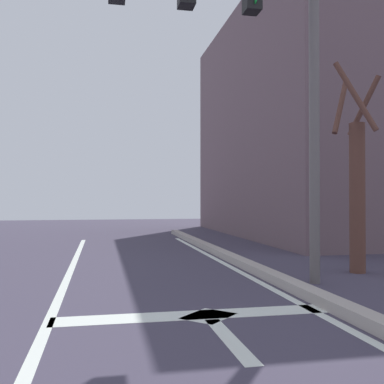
# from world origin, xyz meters

# --- Properties ---
(lane_line_center) EXTENTS (0.12, 20.00, 0.01)m
(lane_line_center) POSITION_xyz_m (-0.29, 6.00, 0.00)
(lane_line_center) COLOR silver
(lane_line_center) RESTS_ON ground
(lane_line_curbside) EXTENTS (0.12, 20.00, 0.01)m
(lane_line_curbside) POSITION_xyz_m (2.69, 6.00, 0.00)
(lane_line_curbside) COLOR silver
(lane_line_curbside) RESTS_ON ground
(stop_bar) EXTENTS (3.14, 0.40, 0.01)m
(stop_bar) POSITION_xyz_m (1.28, 6.32, 0.00)
(stop_bar) COLOR silver
(stop_bar) RESTS_ON ground
(lane_arrow_stem) EXTENTS (0.16, 1.40, 0.01)m
(lane_arrow_stem) POSITION_xyz_m (1.43, 5.39, 0.00)
(lane_arrow_stem) COLOR silver
(lane_arrow_stem) RESTS_ON ground
(lane_arrow_head) EXTENTS (0.71, 0.71, 0.01)m
(lane_arrow_head) POSITION_xyz_m (1.43, 6.24, 0.00)
(lane_arrow_head) COLOR silver
(lane_arrow_head) RESTS_ON ground
(curb_strip) EXTENTS (0.24, 24.00, 0.14)m
(curb_strip) POSITION_xyz_m (2.94, 6.00, 0.07)
(curb_strip) COLOR #A79C95
(curb_strip) RESTS_ON ground
(traffic_signal_mast) EXTENTS (4.14, 0.34, 5.25)m
(traffic_signal_mast) POSITION_xyz_m (2.32, 7.82, 3.77)
(traffic_signal_mast) COLOR #5E5857
(traffic_signal_mast) RESTS_ON ground
(roadside_tree) EXTENTS (0.97, 0.96, 3.71)m
(roadside_tree) POSITION_xyz_m (4.71, 8.59, 1.58)
(roadside_tree) COLOR brown
(roadside_tree) RESTS_ON ground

